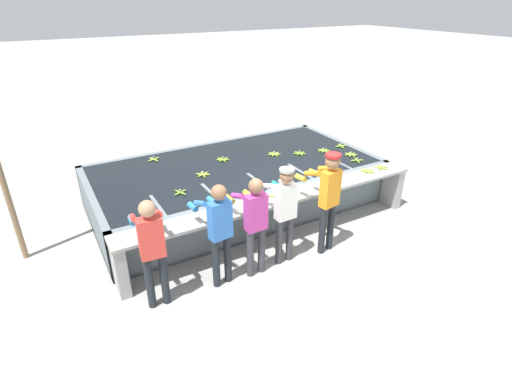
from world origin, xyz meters
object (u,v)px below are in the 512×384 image
Objects in this scene: worker_2 at (255,218)px; banana_bunch_floating_0 at (351,154)px; knife_0 at (330,181)px; banana_bunch_floating_3 at (324,150)px; worker_0 at (152,244)px; banana_bunch_floating_7 at (154,159)px; banana_bunch_ledge_1 at (275,196)px; banana_bunch_floating_2 at (357,160)px; banana_bunch_floating_6 at (300,153)px; banana_bunch_floating_9 at (180,192)px; worker_1 at (219,226)px; worker_4 at (328,193)px; banana_bunch_floating_1 at (341,146)px; banana_bunch_floating_4 at (274,154)px; banana_bunch_ledge_2 at (367,171)px; worker_3 at (284,207)px; banana_bunch_floating_8 at (223,159)px; banana_bunch_floating_5 at (203,174)px; banana_bunch_ledge_0 at (381,168)px.

worker_2 is 5.71× the size of banana_bunch_floating_0.
banana_bunch_floating_3 is at bearing 56.10° from knife_0.
banana_bunch_floating_7 is (0.97, 3.17, -0.10)m from worker_0.
worker_2 reaches higher than banana_bunch_ledge_1.
banana_bunch_floating_2 and banana_bunch_floating_6 have the same top height.
banana_bunch_floating_0 and banana_bunch_floating_9 have the same top height.
banana_bunch_ledge_1 is (1.29, 0.56, -0.10)m from worker_1.
worker_4 reaches higher than worker_1.
banana_bunch_floating_4 is at bearing 168.46° from banana_bunch_floating_1.
worker_4 reaches higher than banana_bunch_ledge_2.
worker_3 is at bearing 172.74° from worker_4.
banana_bunch_floating_4 is 1.11m from banana_bunch_floating_8.
worker_2 is 4.74× the size of knife_0.
banana_bunch_floating_7 is (-1.85, 3.28, -0.19)m from worker_4.
banana_bunch_floating_2 is at bearing 12.97° from banana_bunch_ledge_1.
worker_3 is 3.36m from banana_bunch_floating_7.
banana_bunch_floating_0 is at bearing -10.64° from banana_bunch_floating_5.
worker_2 is at bearing 177.97° from worker_4.
banana_bunch_ledge_1 is (0.05, -1.93, 0.00)m from banana_bunch_floating_8.
banana_bunch_floating_0 is 0.53m from banana_bunch_floating_1.
worker_3 is 5.77× the size of banana_bunch_floating_8.
banana_bunch_floating_7 is at bearing 154.14° from banana_bunch_floating_0.
banana_bunch_ledge_0 reaches higher than banana_bunch_floating_7.
worker_4 is at bearing -145.51° from banana_bunch_floating_2.
banana_bunch_floating_0 is at bearing 19.30° from banana_bunch_ledge_1.
banana_bunch_floating_7 is (-0.58, 1.20, 0.00)m from banana_bunch_floating_5.
worker_0 reaches higher than worker_3.
banana_bunch_floating_2 is 0.55m from banana_bunch_ledge_2.
worker_2 is at bearing -145.54° from banana_bunch_floating_3.
worker_4 is at bearing -160.55° from banana_bunch_ledge_0.
worker_0 is 4.71m from banana_bunch_ledge_0.
banana_bunch_floating_4 is 0.54m from banana_bunch_floating_6.
banana_bunch_floating_1 is at bearing 43.85° from knife_0.
banana_bunch_floating_0 is 0.84m from banana_bunch_ledge_0.
banana_bunch_ledge_2 is (2.82, 0.62, -0.08)m from worker_2.
worker_4 is (2.82, -0.10, 0.09)m from worker_0.
banana_bunch_ledge_1 is at bearing -88.54° from banana_bunch_floating_8.
worker_4 is 6.17× the size of banana_bunch_ledge_2.
worker_1 is at bearing 177.40° from worker_4.
worker_3 is 2.95m from banana_bunch_floating_0.
banana_bunch_ledge_0 is (3.76, -0.91, 0.00)m from banana_bunch_floating_9.
knife_0 is (0.62, 0.68, -0.20)m from worker_4.
worker_0 is 0.96m from worker_1.
banana_bunch_floating_2 is at bearing 105.27° from banana_bunch_ledge_0.
banana_bunch_floating_1 is 3.92m from banana_bunch_floating_9.
banana_bunch_ledge_2 reaches higher than banana_bunch_floating_5.
worker_3 reaches higher than banana_bunch_floating_9.
banana_bunch_floating_8 is (1.24, 2.49, -0.10)m from worker_1.
worker_1 is 4.31m from banana_bunch_floating_1.
worker_4 is at bearing -134.92° from banana_bunch_floating_1.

